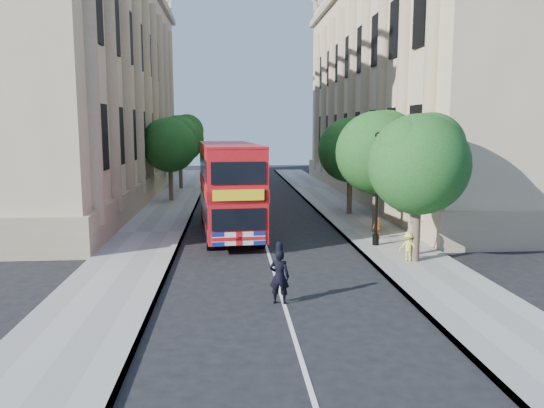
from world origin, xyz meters
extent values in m
plane|color=black|center=(0.00, 0.00, 0.00)|extent=(120.00, 120.00, 0.00)
cube|color=gray|center=(5.75, 10.00, 0.06)|extent=(3.50, 80.00, 0.12)
cube|color=gray|center=(-5.75, 10.00, 0.06)|extent=(3.50, 80.00, 0.12)
cube|color=tan|center=(13.80, 24.00, 9.00)|extent=(12.00, 38.00, 18.00)
cube|color=tan|center=(-13.80, 24.00, 9.00)|extent=(12.00, 38.00, 18.00)
cylinder|color=#473828|center=(5.80, 3.00, 1.43)|extent=(0.32, 0.32, 2.86)
sphere|color=#174619|center=(5.80, 3.00, 4.03)|extent=(4.00, 4.00, 4.00)
sphere|color=#174619|center=(6.40, 3.40, 4.68)|extent=(2.80, 2.80, 2.80)
sphere|color=#174619|center=(5.30, 2.70, 4.55)|extent=(2.60, 2.60, 2.60)
cylinder|color=#473828|center=(5.80, 9.00, 1.50)|extent=(0.32, 0.32, 2.99)
sphere|color=#174619|center=(5.80, 9.00, 4.22)|extent=(4.20, 4.20, 4.20)
sphere|color=#174619|center=(6.40, 9.40, 4.90)|extent=(2.94, 2.94, 2.94)
sphere|color=#174619|center=(5.30, 8.70, 4.76)|extent=(2.73, 2.73, 2.73)
cylinder|color=#473828|center=(5.80, 15.00, 1.45)|extent=(0.32, 0.32, 2.90)
sphere|color=#174619|center=(5.80, 15.00, 4.09)|extent=(4.00, 4.00, 4.00)
sphere|color=#174619|center=(6.40, 15.40, 4.75)|extent=(2.80, 2.80, 2.80)
sphere|color=#174619|center=(5.30, 14.70, 4.62)|extent=(2.60, 2.60, 2.60)
cylinder|color=#473828|center=(-6.00, 22.00, 1.50)|extent=(0.32, 0.32, 2.99)
sphere|color=#174619|center=(-6.00, 22.00, 4.22)|extent=(4.00, 4.00, 4.00)
sphere|color=#174619|center=(-5.40, 22.40, 4.90)|extent=(2.80, 2.80, 2.80)
sphere|color=#174619|center=(-6.50, 21.70, 4.76)|extent=(2.60, 2.60, 2.60)
cylinder|color=#473828|center=(-6.00, 30.00, 1.58)|extent=(0.32, 0.32, 3.17)
sphere|color=#174619|center=(-6.00, 30.00, 4.46)|extent=(4.20, 4.20, 4.20)
sphere|color=#174619|center=(-5.40, 30.40, 5.18)|extent=(2.94, 2.94, 2.94)
sphere|color=#174619|center=(-6.50, 29.70, 5.04)|extent=(2.73, 2.73, 2.73)
cylinder|color=black|center=(5.00, 6.00, 0.37)|extent=(0.30, 0.30, 0.50)
cylinder|color=black|center=(5.00, 6.00, 2.62)|extent=(0.14, 0.14, 5.00)
sphere|color=black|center=(5.00, 6.00, 5.12)|extent=(0.32, 0.32, 0.32)
cube|color=#AE0C10|center=(-1.70, 9.69, 2.52)|extent=(3.40, 10.06, 4.11)
cube|color=black|center=(-1.70, 9.69, 1.61)|extent=(3.41, 9.44, 0.94)
cube|color=black|center=(-1.70, 9.69, 3.59)|extent=(3.41, 9.44, 0.94)
cube|color=yellow|center=(-1.29, 4.77, 2.65)|extent=(2.18, 0.26, 0.47)
cylinder|color=black|center=(-2.58, 6.12, 0.52)|extent=(0.38, 1.06, 1.04)
cylinder|color=black|center=(-0.24, 6.31, 0.52)|extent=(0.38, 1.06, 1.04)
cylinder|color=black|center=(-3.14, 12.86, 0.52)|extent=(0.38, 1.06, 1.04)
cylinder|color=black|center=(-0.80, 13.05, 0.52)|extent=(0.38, 1.06, 1.04)
cube|color=black|center=(-1.89, 12.79, 1.49)|extent=(2.32, 2.11, 2.32)
cube|color=black|center=(-1.95, 11.85, 1.77)|extent=(2.00, 0.21, 0.77)
cube|color=black|center=(-1.76, 15.22, 1.72)|extent=(2.40, 3.66, 2.77)
cube|color=black|center=(-1.80, 14.55, 0.39)|extent=(2.27, 5.41, 0.28)
cylinder|color=black|center=(-2.90, 12.73, 0.44)|extent=(0.29, 0.90, 0.89)
cylinder|color=black|center=(-0.91, 12.62, 0.44)|extent=(0.29, 0.90, 0.89)
cylinder|color=black|center=(-2.70, 16.38, 0.44)|extent=(0.29, 0.90, 0.89)
cylinder|color=black|center=(-0.71, 16.27, 0.44)|extent=(0.29, 0.90, 0.89)
imported|color=black|center=(-0.14, -1.44, 0.86)|extent=(0.72, 0.57, 1.73)
imported|color=beige|center=(6.05, 4.17, 1.03)|extent=(1.11, 1.10, 1.81)
imported|color=orange|center=(5.47, 7.36, 0.65)|extent=(0.67, 0.47, 1.06)
imported|color=#DCD54B|center=(5.52, 3.02, 0.70)|extent=(0.85, 0.65, 1.17)
camera|label=1|loc=(-1.64, -17.38, 5.47)|focal=35.00mm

